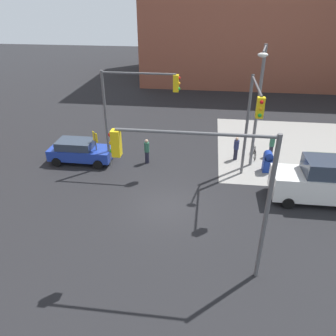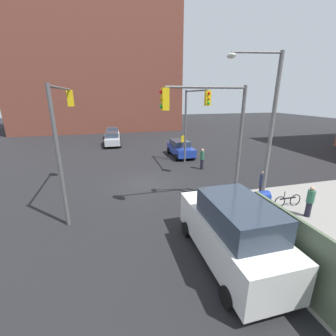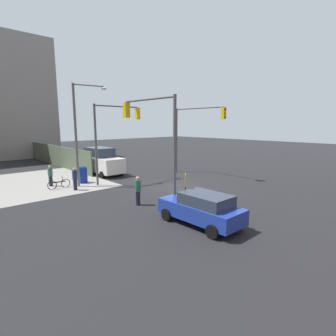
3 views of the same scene
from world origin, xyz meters
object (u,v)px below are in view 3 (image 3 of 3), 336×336
object	(u,v)px
traffic_signal_nw_corner	(153,130)
traffic_signal_se_corner	(194,127)
mailbox_blue	(82,174)
pedestrian_walking_north	(75,179)
bicycle_leaning_on_fence	(59,184)
street_lamp_corner	(80,127)
pedestrian_crossing	(50,175)
sedan_blue	(202,208)
traffic_signal_ne_corner	(114,129)
pedestrian_waiting	(138,190)
van_white_delivery	(101,161)

from	to	relation	value
traffic_signal_nw_corner	traffic_signal_se_corner	world-z (taller)	same
traffic_signal_nw_corner	mailbox_blue	world-z (taller)	traffic_signal_nw_corner
pedestrian_walking_north	bicycle_leaning_on_fence	distance (m)	1.66
street_lamp_corner	pedestrian_crossing	xyz separation A→B (m)	(1.67, 1.96, -3.83)
traffic_signal_nw_corner	sedan_blue	size ratio (longest dim) A/B	1.49
traffic_signal_ne_corner	pedestrian_waiting	bearing A→B (deg)	159.94
traffic_signal_se_corner	street_lamp_corner	bearing A→B (deg)	73.42
street_lamp_corner	van_white_delivery	world-z (taller)	street_lamp_corner
sedan_blue	pedestrian_waiting	bearing A→B (deg)	5.13
traffic_signal_se_corner	pedestrian_waiting	distance (m)	11.20
traffic_signal_ne_corner	pedestrian_walking_north	bearing A→B (deg)	94.67
traffic_signal_nw_corner	pedestrian_walking_north	bearing A→B (deg)	16.28
traffic_signal_ne_corner	mailbox_blue	bearing A→B (deg)	51.97
pedestrian_waiting	pedestrian_walking_north	bearing A→B (deg)	-170.70
sedan_blue	bicycle_leaning_on_fence	world-z (taller)	sedan_blue
traffic_signal_ne_corner	mailbox_blue	distance (m)	4.70
street_lamp_corner	sedan_blue	bearing A→B (deg)	-176.81
mailbox_blue	pedestrian_waiting	bearing A→B (deg)	178.60
traffic_signal_ne_corner	pedestrian_crossing	xyz separation A→B (m)	(2.30, 4.57, -3.70)
pedestrian_crossing	pedestrian_walking_north	distance (m)	2.75
van_white_delivery	pedestrian_walking_north	world-z (taller)	van_white_delivery
traffic_signal_se_corner	traffic_signal_ne_corner	bearing A→B (deg)	72.38
pedestrian_crossing	pedestrian_waiting	size ratio (longest dim) A/B	0.93
traffic_signal_se_corner	van_white_delivery	world-z (taller)	traffic_signal_se_corner
mailbox_blue	pedestrian_crossing	xyz separation A→B (m)	(0.60, 2.40, 0.11)
van_white_delivery	bicycle_leaning_on_fence	world-z (taller)	van_white_delivery
pedestrian_crossing	pedestrian_walking_north	world-z (taller)	pedestrian_walking_north
traffic_signal_ne_corner	bicycle_leaning_on_fence	world-z (taller)	traffic_signal_ne_corner
pedestrian_crossing	sedan_blue	bearing A→B (deg)	130.06
pedestrian_crossing	pedestrian_waiting	xyz separation A→B (m)	(-8.80, -2.20, 0.07)
mailbox_blue	pedestrian_crossing	world-z (taller)	pedestrian_crossing
bicycle_leaning_on_fence	street_lamp_corner	bearing A→B (deg)	-104.93
traffic_signal_se_corner	bicycle_leaning_on_fence	size ratio (longest dim) A/B	3.71
mailbox_blue	pedestrian_walking_north	size ratio (longest dim) A/B	0.83
traffic_signal_se_corner	pedestrian_walking_north	world-z (taller)	traffic_signal_se_corner
traffic_signal_nw_corner	pedestrian_crossing	distance (m)	10.56
pedestrian_waiting	bicycle_leaning_on_fence	world-z (taller)	pedestrian_waiting
mailbox_blue	van_white_delivery	xyz separation A→B (m)	(2.54, -3.20, 0.52)
street_lamp_corner	bicycle_leaning_on_fence	distance (m)	4.72
pedestrian_waiting	pedestrian_walking_north	world-z (taller)	pedestrian_waiting
pedestrian_crossing	bicycle_leaning_on_fence	size ratio (longest dim) A/B	0.96
traffic_signal_se_corner	sedan_blue	world-z (taller)	traffic_signal_se_corner
street_lamp_corner	bicycle_leaning_on_fence	bearing A→B (deg)	75.07
mailbox_blue	pedestrian_crossing	distance (m)	2.48
pedestrian_waiting	traffic_signal_nw_corner	bearing A→B (deg)	44.67
traffic_signal_se_corner	pedestrian_walking_north	distance (m)	11.80
traffic_signal_se_corner	pedestrian_crossing	size ratio (longest dim) A/B	3.88
traffic_signal_se_corner	pedestrian_waiting	bearing A→B (deg)	113.28
sedan_blue	pedestrian_waiting	distance (m)	4.73
sedan_blue	pedestrian_crossing	xyz separation A→B (m)	(13.51, 2.62, 0.03)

